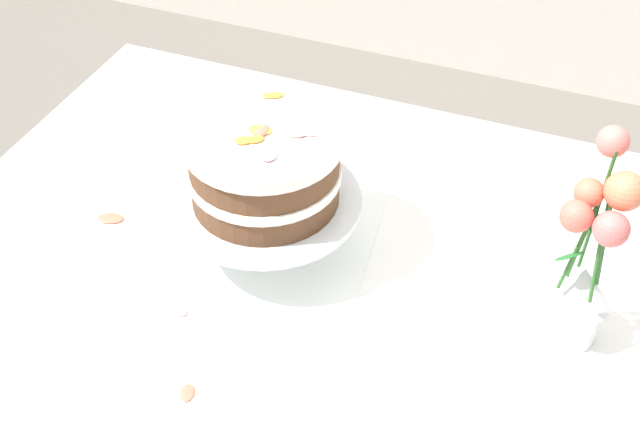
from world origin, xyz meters
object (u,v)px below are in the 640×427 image
at_px(layer_cake, 264,166).
at_px(flower_vase, 587,265).
at_px(cake_stand, 266,206).
at_px(dining_table, 350,341).

distance_m(layer_cake, flower_vase, 0.47).
bearing_deg(cake_stand, dining_table, -21.05).
relative_size(dining_table, layer_cake, 6.08).
xyz_separation_m(layer_cake, flower_vase, (0.47, -0.01, -0.02)).
relative_size(layer_cake, flower_vase, 0.68).
height_order(dining_table, cake_stand, cake_stand).
bearing_deg(dining_table, cake_stand, 158.95).
distance_m(dining_table, layer_cake, 0.31).
bearing_deg(layer_cake, flower_vase, -1.51).
bearing_deg(layer_cake, dining_table, -21.05).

